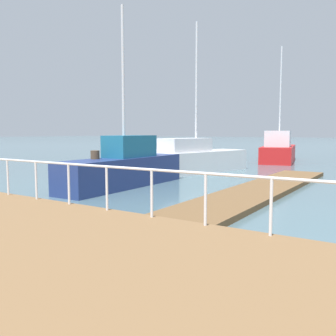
% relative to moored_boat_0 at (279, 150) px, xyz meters
% --- Properties ---
extents(ground_plane, '(300.00, 300.00, 0.00)m').
position_rel_moored_boat_0_xyz_m(ground_plane, '(-18.57, 5.28, -0.85)').
color(ground_plane, slate).
extents(floating_dock, '(14.07, 2.00, 0.18)m').
position_rel_moored_boat_0_xyz_m(floating_dock, '(-15.04, -3.69, -0.76)').
color(floating_dock, brown).
rests_on(floating_dock, ground_plane).
extents(boardwalk_railing, '(0.06, 25.09, 1.08)m').
position_rel_moored_boat_0_xyz_m(boardwalk_railing, '(-21.72, -6.87, 0.36)').
color(boardwalk_railing, white).
rests_on(boardwalk_railing, boardwalk).
extents(dock_piling_2, '(0.34, 0.34, 1.55)m').
position_rel_moored_boat_0_xyz_m(dock_piling_2, '(-17.79, 1.97, -0.08)').
color(dock_piling_2, brown).
rests_on(dock_piling_2, ground_plane).
extents(moored_boat_0, '(7.71, 3.68, 8.72)m').
position_rel_moored_boat_0_xyz_m(moored_boat_0, '(0.00, 0.00, 0.00)').
color(moored_boat_0, red).
rests_on(moored_boat_0, ground_plane).
extents(moored_boat_1, '(7.35, 3.49, 8.26)m').
position_rel_moored_boat_0_xyz_m(moored_boat_1, '(-10.25, 1.75, -0.07)').
color(moored_boat_1, white).
rests_on(moored_boat_1, ground_plane).
extents(moored_boat_4, '(6.62, 1.58, 7.31)m').
position_rel_moored_boat_0_xyz_m(moored_boat_4, '(-16.46, 1.56, -0.04)').
color(moored_boat_4, navy).
rests_on(moored_boat_4, ground_plane).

